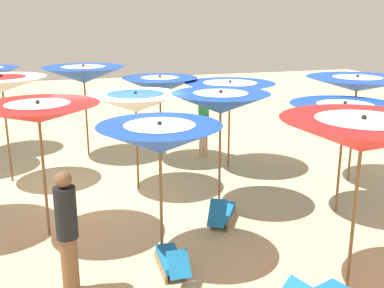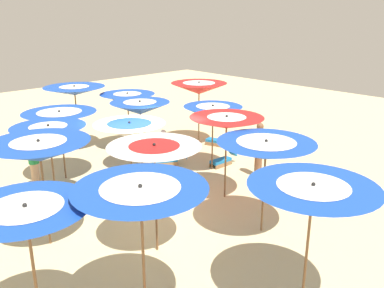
{
  "view_description": "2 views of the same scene",
  "coord_description": "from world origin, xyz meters",
  "px_view_note": "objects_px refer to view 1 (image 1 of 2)",
  "views": [
    {
      "loc": [
        -9.64,
        1.19,
        3.79
      ],
      "look_at": [
        0.53,
        -1.88,
        0.83
      ],
      "focal_mm": 43.09,
      "sensor_mm": 36.0,
      "label": 1
    },
    {
      "loc": [
        6.42,
        8.69,
        5.11
      ],
      "look_at": [
        -1.31,
        0.5,
        1.47
      ],
      "focal_mm": 38.2,
      "sensor_mm": 36.0,
      "label": 2
    }
  ],
  "objects_px": {
    "beach_umbrella_2": "(38,113)",
    "beach_umbrella_3": "(160,139)",
    "beach_umbrella_7": "(136,102)",
    "beach_umbrella_8": "(221,103)",
    "beach_umbrella_6": "(2,84)",
    "beachgoer_1": "(67,230)",
    "beach_umbrella_4": "(362,135)",
    "lounger_2": "(222,214)",
    "beach_umbrella_13": "(230,89)",
    "beach_umbrella_14": "(357,84)",
    "lounger_1": "(172,261)",
    "beach_umbrella_9": "(344,113)",
    "beach_umbrella_11": "(84,75)",
    "beachgoer_0": "(204,121)",
    "beach_umbrella_12": "(160,85)"
  },
  "relations": [
    {
      "from": "beachgoer_0",
      "to": "beach_umbrella_7",
      "type": "bearing_deg",
      "value": -165.5
    },
    {
      "from": "lounger_1",
      "to": "beach_umbrella_6",
      "type": "bearing_deg",
      "value": 28.92
    },
    {
      "from": "beach_umbrella_6",
      "to": "beach_umbrella_14",
      "type": "height_order",
      "value": "beach_umbrella_6"
    },
    {
      "from": "beach_umbrella_4",
      "to": "beach_umbrella_13",
      "type": "xyz_separation_m",
      "value": [
        5.66,
        -0.35,
        -0.24
      ]
    },
    {
      "from": "beach_umbrella_2",
      "to": "beach_umbrella_14",
      "type": "xyz_separation_m",
      "value": [
        0.91,
        -6.85,
        0.07
      ]
    },
    {
      "from": "beach_umbrella_13",
      "to": "beach_umbrella_14",
      "type": "xyz_separation_m",
      "value": [
        -1.79,
        -2.37,
        0.26
      ]
    },
    {
      "from": "beach_umbrella_4",
      "to": "beach_umbrella_6",
      "type": "distance_m",
      "value": 7.89
    },
    {
      "from": "lounger_1",
      "to": "beach_umbrella_14",
      "type": "bearing_deg",
      "value": -60.03
    },
    {
      "from": "beach_umbrella_4",
      "to": "lounger_2",
      "type": "xyz_separation_m",
      "value": [
        2.49,
        1.0,
        -2.07
      ]
    },
    {
      "from": "beach_umbrella_3",
      "to": "beach_umbrella_8",
      "type": "relative_size",
      "value": 0.94
    },
    {
      "from": "beach_umbrella_7",
      "to": "beach_umbrella_14",
      "type": "relative_size",
      "value": 0.89
    },
    {
      "from": "beach_umbrella_8",
      "to": "beach_umbrella_14",
      "type": "height_order",
      "value": "beach_umbrella_14"
    },
    {
      "from": "beach_umbrella_4",
      "to": "beach_umbrella_8",
      "type": "relative_size",
      "value": 1.06
    },
    {
      "from": "beach_umbrella_2",
      "to": "beach_umbrella_3",
      "type": "relative_size",
      "value": 1.08
    },
    {
      "from": "beach_umbrella_3",
      "to": "beach_umbrella_9",
      "type": "distance_m",
      "value": 3.84
    },
    {
      "from": "beachgoer_0",
      "to": "beach_umbrella_13",
      "type": "bearing_deg",
      "value": -100.18
    },
    {
      "from": "beach_umbrella_3",
      "to": "beach_umbrella_8",
      "type": "distance_m",
      "value": 2.38
    },
    {
      "from": "beach_umbrella_7",
      "to": "beachgoer_1",
      "type": "distance_m",
      "value": 4.25
    },
    {
      "from": "beach_umbrella_3",
      "to": "beach_umbrella_4",
      "type": "distance_m",
      "value": 2.9
    },
    {
      "from": "beach_umbrella_13",
      "to": "beach_umbrella_14",
      "type": "relative_size",
      "value": 0.9
    },
    {
      "from": "beach_umbrella_6",
      "to": "lounger_2",
      "type": "xyz_separation_m",
      "value": [
        -3.65,
        -3.96,
        -2.1
      ]
    },
    {
      "from": "beach_umbrella_6",
      "to": "beach_umbrella_9",
      "type": "xyz_separation_m",
      "value": [
        -3.73,
        -6.37,
        -0.3
      ]
    },
    {
      "from": "beach_umbrella_12",
      "to": "beach_umbrella_14",
      "type": "relative_size",
      "value": 0.92
    },
    {
      "from": "lounger_1",
      "to": "beachgoer_0",
      "type": "distance_m",
      "value": 6.17
    },
    {
      "from": "beach_umbrella_13",
      "to": "beach_umbrella_7",
      "type": "bearing_deg",
      "value": 108.43
    },
    {
      "from": "beach_umbrella_14",
      "to": "beachgoer_0",
      "type": "height_order",
      "value": "beach_umbrella_14"
    },
    {
      "from": "beach_umbrella_6",
      "to": "beachgoer_1",
      "type": "distance_m",
      "value": 5.39
    },
    {
      "from": "beach_umbrella_8",
      "to": "beach_umbrella_9",
      "type": "xyz_separation_m",
      "value": [
        -0.99,
        -2.14,
        -0.13
      ]
    },
    {
      "from": "beach_umbrella_3",
      "to": "beachgoer_1",
      "type": "relative_size",
      "value": 1.25
    },
    {
      "from": "beach_umbrella_9",
      "to": "lounger_2",
      "type": "relative_size",
      "value": 1.84
    },
    {
      "from": "beach_umbrella_11",
      "to": "lounger_2",
      "type": "bearing_deg",
      "value": -158.8
    },
    {
      "from": "beach_umbrella_12",
      "to": "beach_umbrella_13",
      "type": "distance_m",
      "value": 1.87
    },
    {
      "from": "beach_umbrella_3",
      "to": "beach_umbrella_14",
      "type": "bearing_deg",
      "value": -66.5
    },
    {
      "from": "beach_umbrella_9",
      "to": "beach_umbrella_12",
      "type": "bearing_deg",
      "value": 31.06
    },
    {
      "from": "lounger_2",
      "to": "beachgoer_1",
      "type": "xyz_separation_m",
      "value": [
        -1.45,
        2.83,
        0.74
      ]
    },
    {
      "from": "beach_umbrella_9",
      "to": "beachgoer_0",
      "type": "height_order",
      "value": "beach_umbrella_9"
    },
    {
      "from": "beach_umbrella_13",
      "to": "lounger_2",
      "type": "bearing_deg",
      "value": 156.99
    },
    {
      "from": "beach_umbrella_7",
      "to": "beachgoer_1",
      "type": "xyz_separation_m",
      "value": [
        -3.78,
        1.65,
        -1.02
      ]
    },
    {
      "from": "beach_umbrella_4",
      "to": "beach_umbrella_13",
      "type": "height_order",
      "value": "beach_umbrella_4"
    },
    {
      "from": "beach_umbrella_8",
      "to": "lounger_1",
      "type": "bearing_deg",
      "value": 144.95
    },
    {
      "from": "beach_umbrella_3",
      "to": "beach_umbrella_7",
      "type": "relative_size",
      "value": 1.01
    },
    {
      "from": "beach_umbrella_14",
      "to": "lounger_1",
      "type": "relative_size",
      "value": 2.27
    },
    {
      "from": "beach_umbrella_11",
      "to": "beach_umbrella_2",
      "type": "bearing_deg",
      "value": 167.32
    },
    {
      "from": "beach_umbrella_7",
      "to": "beach_umbrella_8",
      "type": "xyz_separation_m",
      "value": [
        -1.43,
        -1.44,
        0.17
      ]
    },
    {
      "from": "beach_umbrella_2",
      "to": "beachgoer_1",
      "type": "distance_m",
      "value": 2.33
    },
    {
      "from": "beach_umbrella_13",
      "to": "lounger_1",
      "type": "relative_size",
      "value": 2.03
    },
    {
      "from": "beach_umbrella_12",
      "to": "beachgoer_0",
      "type": "xyz_separation_m",
      "value": [
        0.03,
        -1.21,
        -1.04
      ]
    },
    {
      "from": "beach_umbrella_9",
      "to": "beach_umbrella_2",
      "type": "bearing_deg",
      "value": 84.21
    },
    {
      "from": "beach_umbrella_11",
      "to": "beach_umbrella_14",
      "type": "xyz_separation_m",
      "value": [
        -3.9,
        -5.77,
        0.04
      ]
    },
    {
      "from": "beach_umbrella_8",
      "to": "beach_umbrella_13",
      "type": "height_order",
      "value": "beach_umbrella_8"
    }
  ]
}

